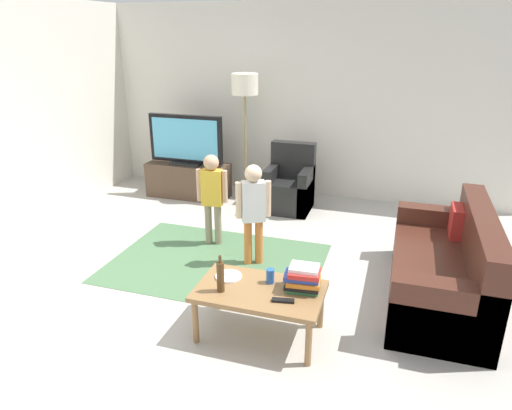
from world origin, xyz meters
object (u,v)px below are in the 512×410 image
(couch, at_px, (448,271))
(soda_can, at_px, (270,276))
(child_center, at_px, (253,206))
(book_stack, at_px, (303,278))
(floor_lamp, at_px, (245,91))
(child_near_tv, at_px, (212,191))
(armchair, at_px, (290,188))
(plate, at_px, (229,276))
(coffee_table, at_px, (260,294))
(tv_stand, at_px, (189,180))
(tv, at_px, (186,140))
(tv_remote, at_px, (283,300))
(bottle, at_px, (221,276))

(couch, xyz_separation_m, soda_can, (-1.41, -0.89, 0.19))
(child_center, xyz_separation_m, book_stack, (0.75, -1.06, -0.13))
(floor_lamp, distance_m, child_center, 2.21)
(floor_lamp, relative_size, child_near_tv, 1.68)
(armchair, height_order, plate, armchair)
(coffee_table, height_order, book_stack, book_stack)
(tv_stand, distance_m, child_center, 2.37)
(child_near_tv, distance_m, soda_can, 1.74)
(tv, bearing_deg, tv_remote, -53.40)
(bottle, xyz_separation_m, plate, (-0.02, 0.22, -0.12))
(child_center, relative_size, plate, 4.92)
(tv_stand, distance_m, soda_can, 3.45)
(floor_lamp, bearing_deg, armchair, -15.17)
(couch, relative_size, coffee_table, 1.80)
(armchair, height_order, soda_can, armchair)
(child_near_tv, bearing_deg, coffee_table, -55.51)
(tv_stand, height_order, armchair, armchair)
(floor_lamp, bearing_deg, coffee_table, -69.12)
(plate, bearing_deg, child_center, 96.92)
(tv_stand, distance_m, tv_remote, 3.74)
(couch, relative_size, child_near_tv, 1.70)
(tv_remote, height_order, soda_can, soda_can)
(plate, bearing_deg, floor_lamp, 106.30)
(tv_stand, distance_m, couch, 3.94)
(child_center, bearing_deg, floor_lamp, 111.22)
(floor_lamp, height_order, tv_remote, floor_lamp)
(child_center, xyz_separation_m, bottle, (0.15, -1.28, -0.10))
(bottle, bearing_deg, floor_lamp, 105.55)
(couch, relative_size, bottle, 5.86)
(tv_stand, relative_size, tv, 1.09)
(tv, xyz_separation_m, floor_lamp, (0.84, 0.17, 0.70))
(armchair, bearing_deg, soda_can, -79.54)
(coffee_table, bearing_deg, armchair, 99.05)
(bottle, bearing_deg, tv, 119.91)
(floor_lamp, xyz_separation_m, coffee_table, (1.16, -3.04, -1.17))
(tv, xyz_separation_m, child_center, (1.57, -1.71, -0.20))
(plate, bearing_deg, bottle, -84.88)
(child_center, bearing_deg, coffee_table, -69.69)
(tv, xyz_separation_m, armchair, (1.54, -0.02, -0.55))
(tv_stand, height_order, tv_remote, tv_stand)
(book_stack, distance_m, tv_remote, 0.25)
(plate, bearing_deg, tv, 121.55)
(tv_remote, bearing_deg, tv_stand, 116.49)
(child_near_tv, bearing_deg, tv_stand, 124.89)
(child_center, xyz_separation_m, soda_can, (0.48, -1.04, -0.17))
(couch, distance_m, tv_remote, 1.69)
(coffee_table, bearing_deg, couch, 34.68)
(armchair, bearing_deg, coffee_table, -80.95)
(book_stack, distance_m, bottle, 0.64)
(armchair, xyz_separation_m, soda_can, (0.50, -2.73, 0.18))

